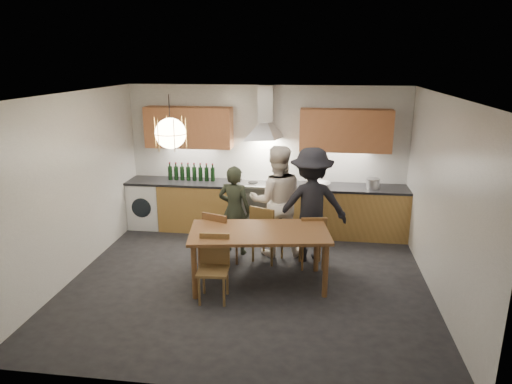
# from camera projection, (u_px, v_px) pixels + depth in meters

# --- Properties ---
(ground) EXTENTS (5.00, 5.00, 0.00)m
(ground) POSITION_uv_depth(u_px,v_px,m) (248.00, 280.00, 6.49)
(ground) COLOR black
(ground) RESTS_ON ground
(room_shell) EXTENTS (5.02, 4.52, 2.61)m
(room_shell) POSITION_uv_depth(u_px,v_px,m) (248.00, 163.00, 6.01)
(room_shell) COLOR white
(room_shell) RESTS_ON ground
(counter_run) EXTENTS (5.00, 0.62, 0.90)m
(counter_run) POSITION_uv_depth(u_px,v_px,m) (266.00, 208.00, 8.22)
(counter_run) COLOR tan
(counter_run) RESTS_ON ground
(range_stove) EXTENTS (0.90, 0.60, 0.92)m
(range_stove) POSITION_uv_depth(u_px,v_px,m) (264.00, 208.00, 8.22)
(range_stove) COLOR silver
(range_stove) RESTS_ON ground
(wall_fixtures) EXTENTS (4.30, 0.54, 1.10)m
(wall_fixtures) POSITION_uv_depth(u_px,v_px,m) (265.00, 128.00, 7.93)
(wall_fixtures) COLOR #D48451
(wall_fixtures) RESTS_ON ground
(pendant_lamp) EXTENTS (0.43, 0.43, 0.70)m
(pendant_lamp) POSITION_uv_depth(u_px,v_px,m) (171.00, 133.00, 5.93)
(pendant_lamp) COLOR black
(pendant_lamp) RESTS_ON ground
(dining_table) EXTENTS (2.00, 1.22, 0.79)m
(dining_table) POSITION_uv_depth(u_px,v_px,m) (259.00, 237.00, 6.21)
(dining_table) COLOR brown
(dining_table) RESTS_ON ground
(chair_back_left) EXTENTS (0.52, 0.52, 0.90)m
(chair_back_left) POSITION_uv_depth(u_px,v_px,m) (219.00, 237.00, 6.72)
(chair_back_left) COLOR brown
(chair_back_left) RESTS_ON ground
(chair_back_mid) EXTENTS (0.54, 0.54, 0.91)m
(chair_back_mid) POSITION_uv_depth(u_px,v_px,m) (265.00, 230.00, 6.95)
(chair_back_mid) COLOR brown
(chair_back_mid) RESTS_ON ground
(chair_back_right) EXTENTS (0.43, 0.43, 0.84)m
(chair_back_right) POSITION_uv_depth(u_px,v_px,m) (313.00, 238.00, 6.75)
(chair_back_right) COLOR brown
(chair_back_right) RESTS_ON ground
(chair_front) EXTENTS (0.41, 0.41, 0.86)m
(chair_front) POSITION_uv_depth(u_px,v_px,m) (214.00, 262.00, 5.91)
(chair_front) COLOR brown
(chair_front) RESTS_ON ground
(person_left) EXTENTS (0.57, 0.42, 1.44)m
(person_left) POSITION_uv_depth(u_px,v_px,m) (235.00, 210.00, 7.24)
(person_left) COLOR black
(person_left) RESTS_ON ground
(person_mid) EXTENTS (0.96, 0.80, 1.77)m
(person_mid) POSITION_uv_depth(u_px,v_px,m) (277.00, 201.00, 7.17)
(person_mid) COLOR silver
(person_mid) RESTS_ON ground
(person_right) EXTENTS (1.25, 0.87, 1.77)m
(person_right) POSITION_uv_depth(u_px,v_px,m) (311.00, 205.00, 6.97)
(person_right) COLOR black
(person_right) RESTS_ON ground
(mixing_bowl) EXTENTS (0.35, 0.35, 0.08)m
(mixing_bowl) POSITION_uv_depth(u_px,v_px,m) (321.00, 185.00, 7.89)
(mixing_bowl) COLOR #BABABE
(mixing_bowl) RESTS_ON counter_run
(stock_pot) EXTENTS (0.29, 0.29, 0.16)m
(stock_pot) POSITION_uv_depth(u_px,v_px,m) (373.00, 184.00, 7.80)
(stock_pot) COLOR silver
(stock_pot) RESTS_ON counter_run
(wine_bottles) EXTENTS (0.87, 0.08, 0.32)m
(wine_bottles) POSITION_uv_depth(u_px,v_px,m) (191.00, 172.00, 8.28)
(wine_bottles) COLOR black
(wine_bottles) RESTS_ON counter_run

